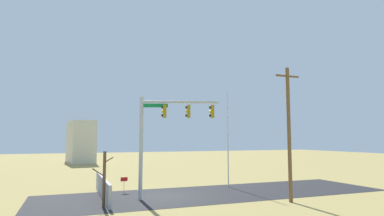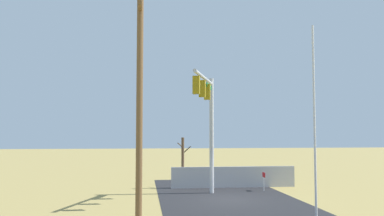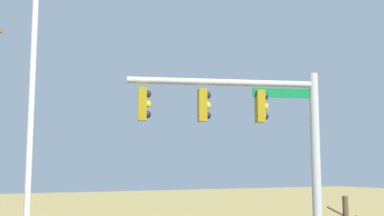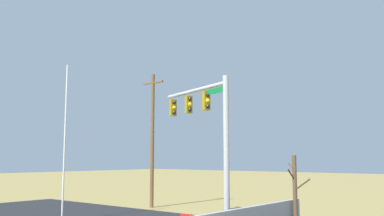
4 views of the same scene
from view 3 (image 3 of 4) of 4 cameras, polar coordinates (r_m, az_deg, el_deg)
name	(u,v)px [view 3 (image 3 of 4)]	position (r m, az deg, el deg)	size (l,w,h in m)	color
signal_mast	(265,146)	(14.41, 8.66, -4.47)	(5.54, 2.03, 7.40)	#B2B5BA
flagpole	(28,181)	(8.19, -18.89, -8.17)	(0.10, 0.10, 8.64)	silver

